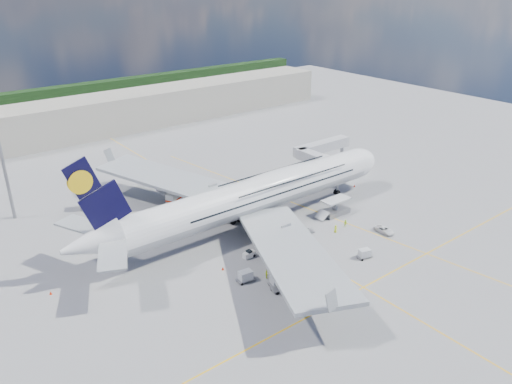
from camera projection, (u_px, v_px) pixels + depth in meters
ground at (286, 242)px, 99.87m from camera, size 300.00×300.00×0.00m
taxi_line_main at (286, 242)px, 99.87m from camera, size 0.25×220.00×0.01m
taxi_line_cross at (363, 287)px, 85.45m from camera, size 120.00×0.25×0.01m
taxi_line_diag at (303, 207)px, 114.98m from camera, size 14.16×99.06×0.01m
airliner at (257, 194)px, 104.47m from camera, size 77.26×79.15×23.71m
jet_bridge at (320, 152)px, 129.04m from camera, size 18.80×12.10×8.50m
cargo_loader at (335, 209)px, 110.95m from camera, size 8.53×3.20×3.67m
light_mast at (3, 162)px, 104.44m from camera, size 3.00×0.70×25.50m
terminal at (99, 115)px, 165.97m from camera, size 180.00×16.00×12.00m
tree_line at (147, 85)px, 221.80m from camera, size 160.00×6.00×8.00m
dolly_row_a at (277, 280)px, 85.74m from camera, size 3.25×2.06×1.92m
dolly_row_b at (281, 288)px, 84.58m from camera, size 3.68×2.47×0.49m
dolly_row_c at (287, 290)px, 84.21m from camera, size 3.27×1.90×0.46m
dolly_back at (245, 276)px, 86.75m from camera, size 3.34×2.07×2.00m
dolly_nose_far at (364, 253)px, 93.93m from camera, size 3.15×2.20×1.81m
dolly_nose_near at (306, 232)px, 103.12m from camera, size 3.48×2.45×0.46m
baggage_tug at (249, 254)px, 94.22m from camera, size 2.45×1.24×1.50m
catering_truck_inner at (177, 199)px, 115.11m from camera, size 6.24×4.46×3.43m
catering_truck_outer at (96, 199)px, 113.81m from camera, size 7.93×5.27×4.38m
service_van at (384, 230)px, 103.24m from camera, size 2.26×4.52×1.23m
crew_nose at (319, 186)px, 124.27m from camera, size 0.68×0.68×1.60m
crew_loader at (346, 224)px, 105.37m from camera, size 1.01×1.06×1.72m
crew_wing at (267, 274)px, 87.71m from camera, size 0.66×1.02×1.61m
crew_van at (336, 229)px, 103.22m from camera, size 0.67×0.89×1.66m
crew_tug at (295, 272)px, 88.54m from camera, size 1.10×0.79×1.53m
cone_nose at (354, 186)px, 125.62m from camera, size 0.43×0.43×0.54m
cone_wing_left_inner at (173, 224)px, 106.55m from camera, size 0.43×0.43×0.55m
cone_wing_left_outer at (175, 200)px, 117.59m from camera, size 0.46×0.46×0.58m
cone_wing_right_inner at (223, 268)px, 90.37m from camera, size 0.48×0.48×0.61m
cone_wing_right_outer at (274, 273)px, 89.09m from camera, size 0.41×0.41×0.52m
cone_tail at (51, 293)px, 83.46m from camera, size 0.47×0.47×0.60m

